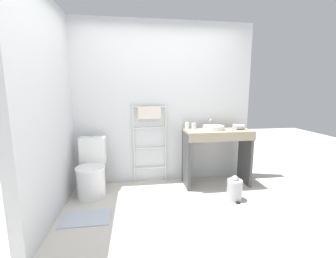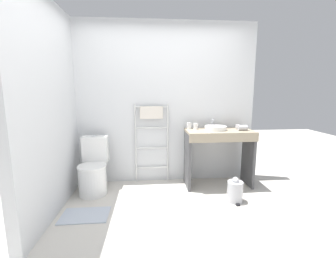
{
  "view_description": "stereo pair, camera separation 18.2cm",
  "coord_description": "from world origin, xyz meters",
  "px_view_note": "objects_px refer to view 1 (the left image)",
  "views": [
    {
      "loc": [
        -0.42,
        -2.19,
        1.49
      ],
      "look_at": [
        0.02,
        0.83,
        0.97
      ],
      "focal_mm": 24.0,
      "sensor_mm": 36.0,
      "label": 1
    },
    {
      "loc": [
        -0.24,
        -2.21,
        1.49
      ],
      "look_at": [
        0.02,
        0.83,
        0.97
      ],
      "focal_mm": 24.0,
      "sensor_mm": 36.0,
      "label": 2
    }
  ],
  "objects_px": {
    "cup_near_wall": "(187,125)",
    "hair_dryer": "(240,127)",
    "toilet": "(92,173)",
    "cup_near_edge": "(194,126)",
    "towel_radiator": "(150,127)",
    "sink_basin": "(213,127)",
    "trash_bin": "(235,189)"
  },
  "relations": [
    {
      "from": "cup_near_wall",
      "to": "hair_dryer",
      "type": "height_order",
      "value": "cup_near_wall"
    },
    {
      "from": "toilet",
      "to": "cup_near_edge",
      "type": "bearing_deg",
      "value": 7.55
    },
    {
      "from": "towel_radiator",
      "to": "cup_near_wall",
      "type": "xyz_separation_m",
      "value": [
        0.6,
        -0.07,
        0.02
      ]
    },
    {
      "from": "cup_near_wall",
      "to": "toilet",
      "type": "bearing_deg",
      "value": -169.53
    },
    {
      "from": "sink_basin",
      "to": "hair_dryer",
      "type": "distance_m",
      "value": 0.41
    },
    {
      "from": "towel_radiator",
      "to": "trash_bin",
      "type": "xyz_separation_m",
      "value": [
        1.11,
        -0.8,
        -0.78
      ]
    },
    {
      "from": "towel_radiator",
      "to": "cup_near_edge",
      "type": "relative_size",
      "value": 13.42
    },
    {
      "from": "sink_basin",
      "to": "cup_near_edge",
      "type": "xyz_separation_m",
      "value": [
        -0.29,
        0.09,
        0.01
      ]
    },
    {
      "from": "sink_basin",
      "to": "trash_bin",
      "type": "xyz_separation_m",
      "value": [
        0.12,
        -0.57,
        -0.78
      ]
    },
    {
      "from": "sink_basin",
      "to": "trash_bin",
      "type": "bearing_deg",
      "value": -77.8
    },
    {
      "from": "cup_near_edge",
      "to": "towel_radiator",
      "type": "bearing_deg",
      "value": 169.25
    },
    {
      "from": "cup_near_wall",
      "to": "hair_dryer",
      "type": "xyz_separation_m",
      "value": [
        0.79,
        -0.21,
        -0.01
      ]
    },
    {
      "from": "toilet",
      "to": "hair_dryer",
      "type": "relative_size",
      "value": 4.36
    },
    {
      "from": "toilet",
      "to": "sink_basin",
      "type": "relative_size",
      "value": 2.46
    },
    {
      "from": "towel_radiator",
      "to": "hair_dryer",
      "type": "bearing_deg",
      "value": -11.05
    },
    {
      "from": "toilet",
      "to": "cup_near_wall",
      "type": "bearing_deg",
      "value": 10.47
    },
    {
      "from": "cup_near_edge",
      "to": "trash_bin",
      "type": "bearing_deg",
      "value": -57.83
    },
    {
      "from": "sink_basin",
      "to": "hair_dryer",
      "type": "relative_size",
      "value": 1.77
    },
    {
      "from": "toilet",
      "to": "towel_radiator",
      "type": "relative_size",
      "value": 0.64
    },
    {
      "from": "sink_basin",
      "to": "cup_near_wall",
      "type": "relative_size",
      "value": 3.33
    },
    {
      "from": "sink_basin",
      "to": "cup_near_wall",
      "type": "distance_m",
      "value": 0.42
    },
    {
      "from": "toilet",
      "to": "sink_basin",
      "type": "xyz_separation_m",
      "value": [
        1.85,
        0.12,
        0.6
      ]
    },
    {
      "from": "towel_radiator",
      "to": "trash_bin",
      "type": "bearing_deg",
      "value": -35.69
    },
    {
      "from": "toilet",
      "to": "towel_radiator",
      "type": "bearing_deg",
      "value": 21.25
    },
    {
      "from": "cup_near_edge",
      "to": "hair_dryer",
      "type": "bearing_deg",
      "value": -11.34
    },
    {
      "from": "hair_dryer",
      "to": "trash_bin",
      "type": "distance_m",
      "value": 0.98
    },
    {
      "from": "cup_near_edge",
      "to": "hair_dryer",
      "type": "height_order",
      "value": "cup_near_edge"
    },
    {
      "from": "sink_basin",
      "to": "trash_bin",
      "type": "height_order",
      "value": "sink_basin"
    },
    {
      "from": "cup_near_edge",
      "to": "hair_dryer",
      "type": "distance_m",
      "value": 0.72
    },
    {
      "from": "cup_near_wall",
      "to": "cup_near_edge",
      "type": "xyz_separation_m",
      "value": [
        0.09,
        -0.06,
        -0.0
      ]
    },
    {
      "from": "sink_basin",
      "to": "cup_near_edge",
      "type": "bearing_deg",
      "value": 163.06
    },
    {
      "from": "toilet",
      "to": "cup_near_wall",
      "type": "relative_size",
      "value": 8.19
    }
  ]
}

